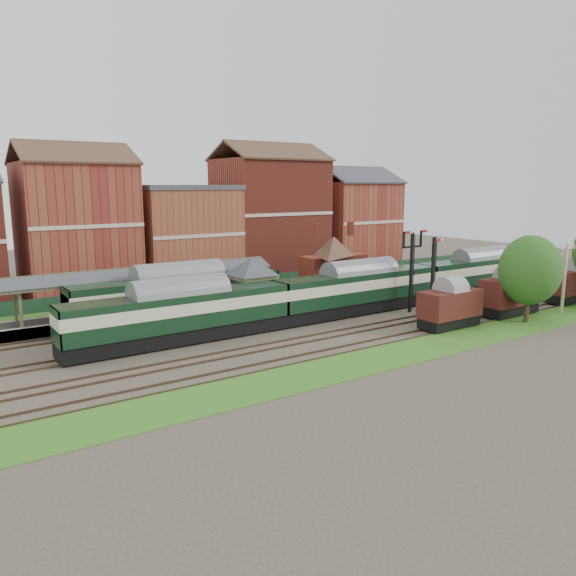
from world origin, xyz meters
TOP-DOWN VIEW (x-y plane):
  - ground at (0.00, 0.00)m, footprint 160.00×160.00m
  - grass_back at (0.00, 16.00)m, footprint 90.00×4.50m
  - grass_front at (0.00, -12.00)m, footprint 90.00×5.00m
  - fence at (0.00, 18.00)m, footprint 90.00×0.12m
  - platform at (-5.00, 9.75)m, footprint 55.00×3.40m
  - signal_box at (-3.00, 3.25)m, footprint 5.40×5.40m
  - brick_hut at (5.00, 3.25)m, footprint 3.20×2.64m
  - station_building at (12.00, 9.75)m, footprint 8.10×8.10m
  - canopy at (-11.00, 9.75)m, footprint 26.00×3.89m
  - semaphore_bracket at (12.04, -2.50)m, footprint 3.60×0.25m
  - semaphore_siding at (10.02, -7.00)m, footprint 1.23×0.25m
  - yard_lamp at (24.00, -11.50)m, footprint 2.60×0.22m
  - town_backdrop at (-0.18, 25.00)m, footprint 69.00×10.00m
  - dmu_train at (7.43, 0.00)m, footprint 57.21×3.01m
  - platform_railcar at (-8.92, 6.50)m, footprint 20.04×3.15m
  - goods_van_a at (10.17, -9.00)m, footprint 5.94×2.57m
  - goods_van_b at (18.98, -9.00)m, footprint 6.39×2.77m
  - goods_van_c at (29.87, -9.00)m, footprint 6.26×2.71m
  - tree_far at (17.74, -11.67)m, footprint 5.57×5.57m

SIDE VIEW (x-z plane):
  - ground at x=0.00m, z-range 0.00..0.00m
  - grass_back at x=0.00m, z-range 0.00..0.06m
  - grass_front at x=0.00m, z-range 0.00..0.06m
  - platform at x=-5.00m, z-range 0.00..1.00m
  - fence at x=0.00m, z-range 0.00..1.50m
  - brick_hut at x=5.00m, z-range -0.28..2.67m
  - goods_van_a at x=10.17m, z-range 0.25..3.85m
  - goods_van_c at x=29.87m, z-range 0.25..4.05m
  - goods_van_b at x=18.98m, z-range 0.26..4.13m
  - dmu_train at x=7.43m, z-range 0.36..4.76m
  - platform_railcar at x=-8.92m, z-range 0.37..4.99m
  - signal_box at x=-3.00m, z-range 0.19..6.19m
  - station_building at x=12.00m, z-range 1.01..6.91m
  - yard_lamp at x=24.00m, z-range 0.49..7.49m
  - semaphore_siding at x=10.02m, z-range 0.16..8.16m
  - canopy at x=-11.00m, z-range 2.54..6.62m
  - semaphore_bracket at x=12.04m, z-range 0.54..8.72m
  - tree_far at x=17.74m, z-range 0.85..8.98m
  - town_backdrop at x=-0.18m, z-range -1.00..15.00m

